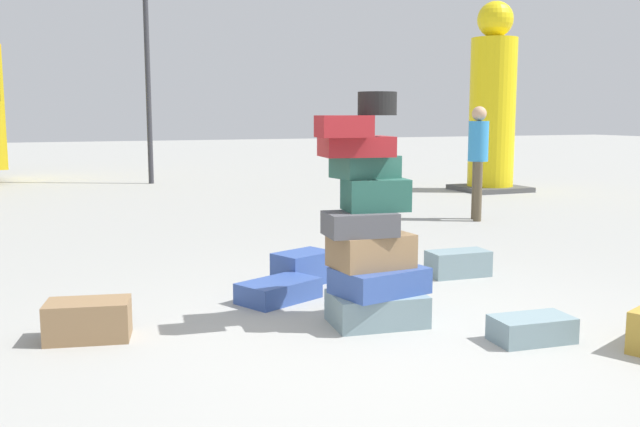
{
  "coord_description": "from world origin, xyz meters",
  "views": [
    {
      "loc": [
        -2.27,
        -4.31,
        1.6
      ],
      "look_at": [
        0.14,
        1.52,
        0.71
      ],
      "focal_mm": 39.58,
      "sensor_mm": 36.0,
      "label": 1
    }
  ],
  "objects_px": {
    "suitcase_tower": "(371,236)",
    "lamp_post": "(146,20)",
    "suitcase_navy_left_side": "(303,268)",
    "yellow_dummy_statue": "(492,108)",
    "suitcase_brown_white_trunk": "(88,320)",
    "suitcase_slate_foreground_far": "(458,263)",
    "suitcase_navy_upright_blue": "(279,291)",
    "suitcase_slate_foreground_near": "(532,329)",
    "person_bearded_onlooker": "(478,152)"
  },
  "relations": [
    {
      "from": "suitcase_tower",
      "to": "yellow_dummy_statue",
      "type": "distance_m",
      "value": 10.13
    },
    {
      "from": "suitcase_tower",
      "to": "yellow_dummy_statue",
      "type": "height_order",
      "value": "yellow_dummy_statue"
    },
    {
      "from": "suitcase_slate_foreground_far",
      "to": "suitcase_brown_white_trunk",
      "type": "height_order",
      "value": "suitcase_brown_white_trunk"
    },
    {
      "from": "lamp_post",
      "to": "suitcase_tower",
      "type": "bearing_deg",
      "value": -91.17
    },
    {
      "from": "suitcase_tower",
      "to": "lamp_post",
      "type": "relative_size",
      "value": 0.31
    },
    {
      "from": "suitcase_tower",
      "to": "suitcase_brown_white_trunk",
      "type": "distance_m",
      "value": 2.15
    },
    {
      "from": "suitcase_tower",
      "to": "suitcase_slate_foreground_far",
      "type": "xyz_separation_m",
      "value": [
        1.52,
        1.1,
        -0.56
      ]
    },
    {
      "from": "person_bearded_onlooker",
      "to": "suitcase_slate_foreground_near",
      "type": "bearing_deg",
      "value": -5.15
    },
    {
      "from": "suitcase_navy_left_side",
      "to": "yellow_dummy_statue",
      "type": "distance_m",
      "value": 9.21
    },
    {
      "from": "suitcase_tower",
      "to": "lamp_post",
      "type": "distance_m",
      "value": 12.32
    },
    {
      "from": "suitcase_tower",
      "to": "person_bearded_onlooker",
      "type": "distance_m",
      "value": 5.73
    },
    {
      "from": "suitcase_navy_left_side",
      "to": "suitcase_slate_foreground_far",
      "type": "xyz_separation_m",
      "value": [
        1.53,
        -0.31,
        -0.02
      ]
    },
    {
      "from": "suitcase_brown_white_trunk",
      "to": "yellow_dummy_statue",
      "type": "xyz_separation_m",
      "value": [
        8.65,
        7.2,
        1.59
      ]
    },
    {
      "from": "lamp_post",
      "to": "yellow_dummy_statue",
      "type": "bearing_deg",
      "value": -34.22
    },
    {
      "from": "suitcase_slate_foreground_near",
      "to": "lamp_post",
      "type": "distance_m",
      "value": 13.3
    },
    {
      "from": "lamp_post",
      "to": "person_bearded_onlooker",
      "type": "bearing_deg",
      "value": -64.79
    },
    {
      "from": "suitcase_slate_foreground_near",
      "to": "suitcase_slate_foreground_far",
      "type": "relative_size",
      "value": 0.93
    },
    {
      "from": "suitcase_slate_foreground_far",
      "to": "person_bearded_onlooker",
      "type": "distance_m",
      "value": 4.0
    },
    {
      "from": "suitcase_navy_left_side",
      "to": "suitcase_brown_white_trunk",
      "type": "distance_m",
      "value": 2.26
    },
    {
      "from": "suitcase_slate_foreground_far",
      "to": "lamp_post",
      "type": "relative_size",
      "value": 0.11
    },
    {
      "from": "suitcase_navy_left_side",
      "to": "lamp_post",
      "type": "bearing_deg",
      "value": 66.8
    },
    {
      "from": "suitcase_tower",
      "to": "lamp_post",
      "type": "height_order",
      "value": "lamp_post"
    },
    {
      "from": "suitcase_navy_upright_blue",
      "to": "suitcase_slate_foreground_far",
      "type": "height_order",
      "value": "suitcase_slate_foreground_far"
    },
    {
      "from": "suitcase_navy_upright_blue",
      "to": "lamp_post",
      "type": "relative_size",
      "value": 0.12
    },
    {
      "from": "suitcase_navy_upright_blue",
      "to": "lamp_post",
      "type": "distance_m",
      "value": 11.65
    },
    {
      "from": "suitcase_navy_left_side",
      "to": "suitcase_navy_upright_blue",
      "type": "bearing_deg",
      "value": -151.27
    },
    {
      "from": "lamp_post",
      "to": "suitcase_slate_foreground_near",
      "type": "bearing_deg",
      "value": -87.24
    },
    {
      "from": "suitcase_navy_left_side",
      "to": "lamp_post",
      "type": "xyz_separation_m",
      "value": [
        0.25,
        10.53,
        3.57
      ]
    },
    {
      "from": "suitcase_navy_upright_blue",
      "to": "suitcase_navy_left_side",
      "type": "xyz_separation_m",
      "value": [
        0.43,
        0.52,
        0.06
      ]
    },
    {
      "from": "suitcase_navy_left_side",
      "to": "suitcase_slate_foreground_near",
      "type": "xyz_separation_m",
      "value": [
        0.87,
        -2.25,
        -0.06
      ]
    },
    {
      "from": "suitcase_brown_white_trunk",
      "to": "yellow_dummy_statue",
      "type": "distance_m",
      "value": 11.37
    },
    {
      "from": "person_bearded_onlooker",
      "to": "suitcase_brown_white_trunk",
      "type": "bearing_deg",
      "value": -31.58
    },
    {
      "from": "suitcase_slate_foreground_far",
      "to": "suitcase_brown_white_trunk",
      "type": "relative_size",
      "value": 1.04
    },
    {
      "from": "lamp_post",
      "to": "suitcase_navy_upright_blue",
      "type": "bearing_deg",
      "value": -93.52
    },
    {
      "from": "suitcase_slate_foreground_near",
      "to": "lamp_post",
      "type": "relative_size",
      "value": 0.1
    },
    {
      "from": "person_bearded_onlooker",
      "to": "yellow_dummy_statue",
      "type": "xyz_separation_m",
      "value": [
        2.72,
        3.42,
        0.7
      ]
    },
    {
      "from": "suitcase_navy_left_side",
      "to": "yellow_dummy_statue",
      "type": "relative_size",
      "value": 0.14
    },
    {
      "from": "suitcase_navy_upright_blue",
      "to": "suitcase_slate_foreground_far",
      "type": "relative_size",
      "value": 1.13
    },
    {
      "from": "suitcase_navy_upright_blue",
      "to": "suitcase_slate_foreground_near",
      "type": "bearing_deg",
      "value": -77.62
    },
    {
      "from": "person_bearded_onlooker",
      "to": "yellow_dummy_statue",
      "type": "bearing_deg",
      "value": 167.38
    },
    {
      "from": "suitcase_tower",
      "to": "suitcase_navy_left_side",
      "type": "distance_m",
      "value": 1.51
    },
    {
      "from": "suitcase_navy_left_side",
      "to": "suitcase_brown_white_trunk",
      "type": "xyz_separation_m",
      "value": [
        -2.03,
        -1.0,
        -0.01
      ]
    },
    {
      "from": "suitcase_navy_left_side",
      "to": "yellow_dummy_statue",
      "type": "bearing_deg",
      "value": 21.3
    },
    {
      "from": "suitcase_tower",
      "to": "suitcase_navy_upright_blue",
      "type": "distance_m",
      "value": 1.16
    },
    {
      "from": "suitcase_brown_white_trunk",
      "to": "lamp_post",
      "type": "xyz_separation_m",
      "value": [
        2.29,
        11.53,
        3.58
      ]
    },
    {
      "from": "suitcase_tower",
      "to": "person_bearded_onlooker",
      "type": "bearing_deg",
      "value": 47.14
    },
    {
      "from": "suitcase_navy_upright_blue",
      "to": "suitcase_brown_white_trunk",
      "type": "distance_m",
      "value": 1.68
    },
    {
      "from": "suitcase_navy_left_side",
      "to": "lamp_post",
      "type": "height_order",
      "value": "lamp_post"
    },
    {
      "from": "suitcase_brown_white_trunk",
      "to": "suitcase_slate_foreground_far",
      "type": "bearing_deg",
      "value": 23.11
    },
    {
      "from": "suitcase_navy_upright_blue",
      "to": "person_bearded_onlooker",
      "type": "height_order",
      "value": "person_bearded_onlooker"
    }
  ]
}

